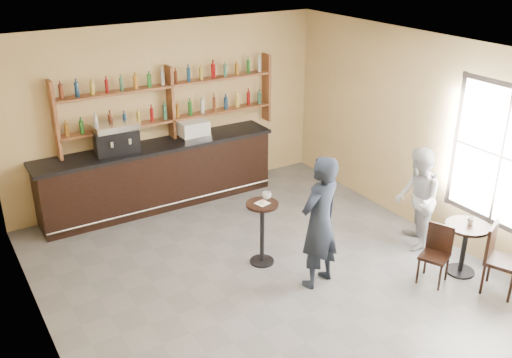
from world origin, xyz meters
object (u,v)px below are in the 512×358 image
chair_south (503,261)px  pastry_case (193,129)px  patron_second (417,199)px  chair_west (434,256)px  bar_counter (159,175)px  cafe_table (464,249)px  man_main (320,223)px  espresso_machine (116,138)px  pedestal_table (262,233)px

chair_south → pastry_case: bearing=89.9°
patron_second → chair_west: bearing=5.3°
bar_counter → cafe_table: bar_counter is taller
man_main → chair_west: size_ratio=2.26×
chair_west → chair_south: chair_south is taller
espresso_machine → cafe_table: 5.74m
pastry_case → patron_second: (2.13, -3.44, -0.51)m
cafe_table → patron_second: size_ratio=0.48×
bar_counter → patron_second: patron_second is taller
man_main → cafe_table: size_ratio=2.46×
bar_counter → pastry_case: (0.71, 0.00, 0.74)m
pastry_case → espresso_machine: bearing=171.7°
bar_counter → espresso_machine: espresso_machine is taller
espresso_machine → pastry_case: size_ratio=1.35×
pastry_case → cafe_table: bearing=-72.0°
espresso_machine → patron_second: bearing=-37.3°
cafe_table → pastry_case: bearing=116.3°
espresso_machine → cafe_table: bearing=-44.0°
chair_south → patron_second: 1.57m
espresso_machine → man_main: man_main is taller
man_main → cafe_table: man_main is taller
man_main → patron_second: bearing=166.8°
man_main → patron_second: size_ratio=1.18×
pastry_case → cafe_table: (2.16, -4.38, -0.93)m
bar_counter → pastry_case: 1.03m
chair_west → chair_south: size_ratio=0.86×
chair_west → pedestal_table: bearing=-157.9°
bar_counter → patron_second: 4.47m
pedestal_table → chair_west: size_ratio=1.16×
espresso_machine → chair_west: bearing=-48.2°
pastry_case → chair_west: pastry_case is taller
bar_counter → cafe_table: 5.24m
espresso_machine → cafe_table: (3.58, -4.38, -1.03)m
espresso_machine → chair_west: (3.03, -4.33, -0.99)m
espresso_machine → chair_south: size_ratio=0.72×
pedestal_table → patron_second: size_ratio=0.61×
cafe_table → chair_south: chair_south is taller
bar_counter → patron_second: bearing=-50.4°
man_main → chair_south: size_ratio=1.95×
man_main → cafe_table: bearing=140.9°
bar_counter → pastry_case: pastry_case is taller
espresso_machine → chair_south: bearing=-47.1°
bar_counter → chair_west: bearing=-61.7°
pedestal_table → cafe_table: pedestal_table is taller
bar_counter → patron_second: size_ratio=2.65×
bar_counter → patron_second: (2.85, -3.44, 0.23)m
bar_counter → pedestal_table: (0.54, -2.63, -0.09)m
bar_counter → man_main: size_ratio=2.24×
espresso_machine → chair_west: size_ratio=0.84×
espresso_machine → chair_west: 5.37m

